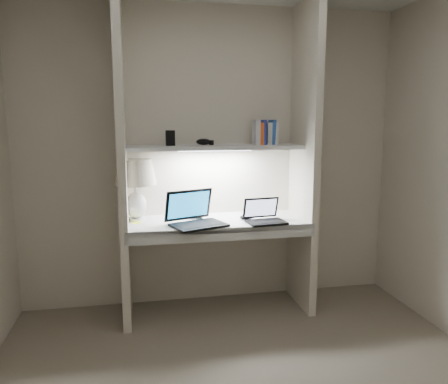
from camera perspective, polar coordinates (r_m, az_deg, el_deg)
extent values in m
cube|color=beige|center=(3.73, -1.67, 4.50)|extent=(3.20, 0.01, 2.50)
cube|color=beige|center=(3.40, -13.13, 3.78)|extent=(0.06, 0.55, 2.50)
cube|color=beige|center=(3.66, 10.45, 4.25)|extent=(0.06, 0.55, 2.50)
cube|color=white|center=(3.54, -0.90, -3.98)|extent=(1.40, 0.55, 0.04)
cube|color=silver|center=(3.30, -0.09, -5.52)|extent=(1.46, 0.03, 0.10)
cube|color=silver|center=(3.54, -1.20, 5.86)|extent=(1.40, 0.36, 0.03)
cube|color=white|center=(3.54, -1.20, 5.51)|extent=(0.60, 0.04, 0.02)
cylinder|color=white|center=(3.59, -11.35, -3.47)|extent=(0.12, 0.12, 0.02)
ellipsoid|color=white|center=(3.56, -11.41, -1.71)|extent=(0.17, 0.17, 0.21)
cylinder|color=white|center=(3.54, -11.48, 0.25)|extent=(0.03, 0.03, 0.09)
sphere|color=#FFD899|center=(3.53, -11.53, 1.69)|extent=(0.05, 0.05, 0.05)
cube|color=black|center=(3.33, -3.31, -4.34)|extent=(0.46, 0.40, 0.02)
cube|color=black|center=(3.33, -3.31, -4.18)|extent=(0.38, 0.30, 0.00)
cube|color=black|center=(3.45, -4.67, -1.66)|extent=(0.39, 0.21, 0.25)
cube|color=#1886CD|center=(3.44, -4.61, -1.68)|extent=(0.34, 0.17, 0.20)
cube|color=black|center=(3.43, 5.56, -3.95)|extent=(0.31, 0.23, 0.02)
cube|color=black|center=(3.43, 5.56, -3.80)|extent=(0.26, 0.17, 0.00)
cube|color=black|center=(3.52, 4.80, -2.04)|extent=(0.30, 0.09, 0.17)
cube|color=silver|center=(3.52, 4.84, -2.06)|extent=(0.26, 0.07, 0.14)
cube|color=silver|center=(3.58, -3.71, -2.34)|extent=(0.10, 0.07, 0.14)
ellipsoid|color=black|center=(3.56, 2.82, -3.29)|extent=(0.11, 0.08, 0.04)
torus|color=black|center=(3.63, 3.30, -3.22)|extent=(0.11, 0.11, 0.01)
cube|color=#ECFF35|center=(3.50, -11.35, -3.95)|extent=(0.10, 0.10, 0.00)
cube|color=silver|center=(3.70, 6.64, 7.60)|extent=(0.03, 0.14, 0.18)
cube|color=#254B97|center=(3.69, 6.25, 7.77)|extent=(0.04, 0.14, 0.20)
cube|color=beige|center=(3.68, 5.75, 7.60)|extent=(0.04, 0.14, 0.18)
cube|color=#233199|center=(3.67, 5.14, 7.78)|extent=(0.02, 0.14, 0.20)
cube|color=#EF5B21|center=(3.66, 4.74, 7.61)|extent=(0.03, 0.14, 0.18)
cube|color=silver|center=(3.65, 4.23, 7.79)|extent=(0.04, 0.14, 0.20)
cube|color=black|center=(3.53, -7.03, 7.01)|extent=(0.07, 0.05, 0.12)
ellipsoid|color=black|center=(3.58, -2.70, 6.57)|extent=(0.14, 0.11, 0.05)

